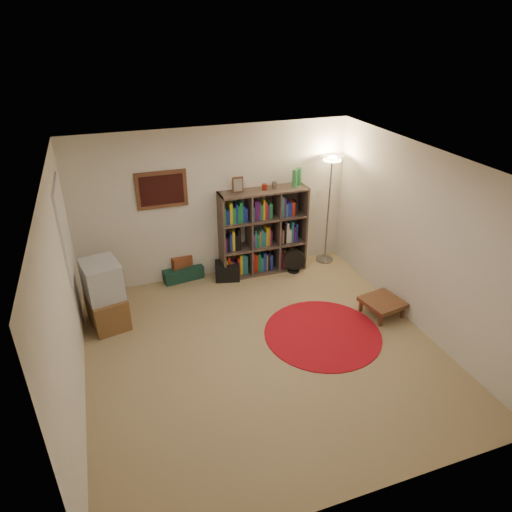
% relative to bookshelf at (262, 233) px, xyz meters
% --- Properties ---
extents(room, '(4.54, 4.54, 2.54)m').
position_rel_bookshelf_xyz_m(room, '(-0.77, -2.02, 0.55)').
color(room, '#988059').
rests_on(room, ground).
extents(bookshelf, '(1.47, 0.43, 1.76)m').
position_rel_bookshelf_xyz_m(bookshelf, '(0.00, 0.00, 0.00)').
color(bookshelf, '#46362E').
rests_on(bookshelf, ground).
extents(floor_lamp, '(0.37, 0.37, 1.93)m').
position_rel_bookshelf_xyz_m(floor_lamp, '(1.21, -0.04, 0.89)').
color(floor_lamp, gray).
rests_on(floor_lamp, ground).
extents(floor_fan, '(0.38, 0.25, 0.43)m').
position_rel_bookshelf_xyz_m(floor_fan, '(0.50, -0.26, -0.50)').
color(floor_fan, black).
rests_on(floor_fan, ground).
extents(tv_stand, '(0.60, 0.76, 0.98)m').
position_rel_bookshelf_xyz_m(tv_stand, '(-2.60, -0.75, -0.24)').
color(tv_stand, brown).
rests_on(tv_stand, ground).
extents(suitcase, '(0.72, 0.51, 0.21)m').
position_rel_bookshelf_xyz_m(suitcase, '(-1.36, 0.22, -0.60)').
color(suitcase, '#133629').
rests_on(suitcase, ground).
extents(wicker_basket, '(0.39, 0.32, 0.19)m').
position_rel_bookshelf_xyz_m(wicker_basket, '(-1.36, 0.23, -0.40)').
color(wicker_basket, brown).
rests_on(wicker_basket, suitcase).
extents(duffel_bag, '(0.47, 0.42, 0.28)m').
position_rel_bookshelf_xyz_m(duffel_bag, '(-0.64, -0.08, -0.57)').
color(duffel_bag, black).
rests_on(duffel_bag, ground).
extents(paper_towel, '(0.16, 0.16, 0.28)m').
position_rel_bookshelf_xyz_m(paper_towel, '(-0.48, 0.12, -0.57)').
color(paper_towel, white).
rests_on(paper_towel, ground).
extents(red_rug, '(1.63, 1.63, 0.01)m').
position_rel_bookshelf_xyz_m(red_rug, '(0.18, -2.01, -0.70)').
color(red_rug, maroon).
rests_on(red_rug, ground).
extents(side_table, '(0.61, 0.61, 0.24)m').
position_rel_bookshelf_xyz_m(side_table, '(1.22, -1.86, -0.51)').
color(side_table, '#4E2B1B').
rests_on(side_table, ground).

